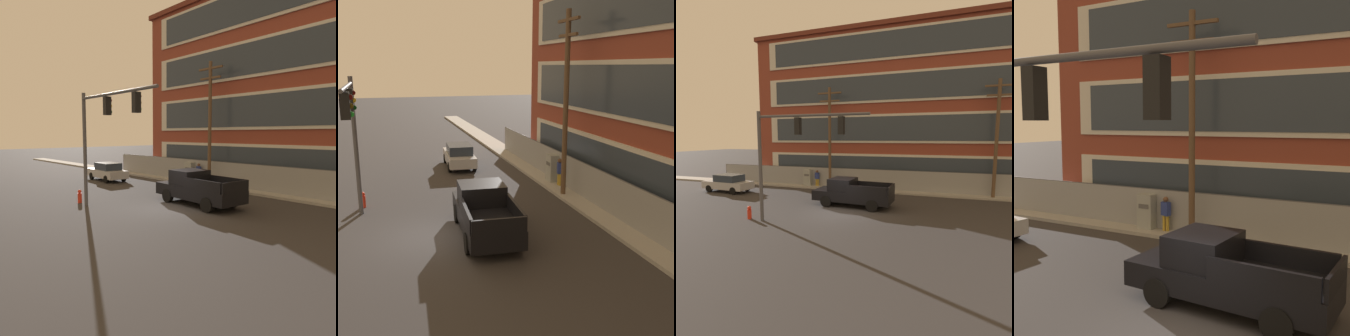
# 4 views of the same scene
# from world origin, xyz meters

# --- Properties ---
(ground_plane) EXTENTS (160.00, 160.00, 0.00)m
(ground_plane) POSITION_xyz_m (0.00, 0.00, 0.00)
(ground_plane) COLOR #333030
(sidewalk_building_side) EXTENTS (80.00, 1.67, 0.16)m
(sidewalk_building_side) POSITION_xyz_m (0.00, 7.83, 0.08)
(sidewalk_building_side) COLOR #9E9B93
(sidewalk_building_side) RESTS_ON ground
(chain_link_fence) EXTENTS (35.36, 0.06, 1.95)m
(chain_link_fence) POSITION_xyz_m (1.70, 8.07, 0.99)
(chain_link_fence) COLOR gray
(chain_link_fence) RESTS_ON ground
(traffic_signal_mast) EXTENTS (6.43, 0.43, 6.26)m
(traffic_signal_mast) POSITION_xyz_m (-1.76, -2.72, 4.48)
(traffic_signal_mast) COLOR #4C4C51
(traffic_signal_mast) RESTS_ON ground
(pickup_truck_black) EXTENTS (5.69, 2.39, 1.94)m
(pickup_truck_black) POSITION_xyz_m (0.32, 2.16, 0.93)
(pickup_truck_black) COLOR black
(pickup_truck_black) RESTS_ON ground
(sedan_silver) EXTENTS (4.54, 2.03, 1.56)m
(sedan_silver) POSITION_xyz_m (-11.56, 3.45, 0.80)
(sedan_silver) COLOR #B2B5BA
(sedan_silver) RESTS_ON ground
(utility_pole_near_corner) EXTENTS (2.22, 0.26, 9.32)m
(utility_pole_near_corner) POSITION_xyz_m (-3.31, 7.34, 5.10)
(utility_pole_near_corner) COLOR brown
(utility_pole_near_corner) RESTS_ON ground
(electrical_cabinet) EXTENTS (0.74, 0.52, 1.72)m
(electrical_cabinet) POSITION_xyz_m (-5.82, 7.78, 0.86)
(electrical_cabinet) COLOR #939993
(electrical_cabinet) RESTS_ON ground
(pedestrian_near_cabinet) EXTENTS (0.45, 0.34, 1.69)m
(pedestrian_near_cabinet) POSITION_xyz_m (-4.83, 7.80, 0.97)
(pedestrian_near_cabinet) COLOR #B7932D
(pedestrian_near_cabinet) RESTS_ON ground
(fire_hydrant) EXTENTS (0.24, 0.24, 0.78)m
(fire_hydrant) POSITION_xyz_m (-4.56, -2.65, 0.38)
(fire_hydrant) COLOR red
(fire_hydrant) RESTS_ON ground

